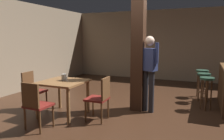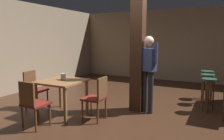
{
  "view_description": "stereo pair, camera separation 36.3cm",
  "coord_description": "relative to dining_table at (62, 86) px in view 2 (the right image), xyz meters",
  "views": [
    {
      "loc": [
        1.33,
        -4.44,
        1.67
      ],
      "look_at": [
        -0.7,
        0.34,
        0.92
      ],
      "focal_mm": 35.0,
      "sensor_mm": 36.0,
      "label": 1
    },
    {
      "loc": [
        1.66,
        -4.28,
        1.67
      ],
      "look_at": [
        -0.7,
        0.34,
        0.92
      ],
      "focal_mm": 35.0,
      "sensor_mm": 36.0,
      "label": 2
    }
  ],
  "objects": [
    {
      "name": "ground_plane",
      "position": [
        1.44,
        0.62,
        -0.63
      ],
      "size": [
        10.8,
        10.8,
        0.0
      ],
      "primitive_type": "plane",
      "color": "#382114"
    },
    {
      "name": "wall_back",
      "position": [
        1.44,
        5.12,
        0.77
      ],
      "size": [
        8.0,
        0.1,
        2.8
      ],
      "primitive_type": "cube",
      "color": "gray",
      "rests_on": "ground_plane"
    },
    {
      "name": "wall_left",
      "position": [
        -2.56,
        0.62,
        0.77
      ],
      "size": [
        0.1,
        9.0,
        2.8
      ],
      "primitive_type": "cube",
      "color": "gray",
      "rests_on": "ground_plane"
    },
    {
      "name": "pillar",
      "position": [
        1.37,
        1.01,
        0.77
      ],
      "size": [
        0.28,
        0.28,
        2.8
      ],
      "primitive_type": "cube",
      "color": "#382114",
      "rests_on": "ground_plane"
    },
    {
      "name": "dining_table",
      "position": [
        0.0,
        0.0,
        0.0
      ],
      "size": [
        0.91,
        0.91,
        0.76
      ],
      "color": "brown",
      "rests_on": "ground_plane"
    },
    {
      "name": "chair_east",
      "position": [
        0.88,
        0.03,
        -0.12
      ],
      "size": [
        0.43,
        0.43,
        0.89
      ],
      "color": "maroon",
      "rests_on": "ground_plane"
    },
    {
      "name": "chair_south",
      "position": [
        0.02,
        -0.86,
        -0.12
      ],
      "size": [
        0.43,
        0.43,
        0.89
      ],
      "color": "maroon",
      "rests_on": "ground_plane"
    },
    {
      "name": "chair_west",
      "position": [
        -0.87,
        0.01,
        -0.12
      ],
      "size": [
        0.45,
        0.45,
        0.89
      ],
      "color": "maroon",
      "rests_on": "ground_plane"
    },
    {
      "name": "napkin_cup",
      "position": [
        -0.03,
        0.09,
        0.2
      ],
      "size": [
        0.11,
        0.11,
        0.14
      ],
      "primitive_type": "cylinder",
      "color": "beige",
      "rests_on": "dining_table"
    },
    {
      "name": "salt_shaker",
      "position": [
        0.07,
        0.04,
        0.18
      ],
      "size": [
        0.03,
        0.03,
        0.09
      ],
      "primitive_type": "cylinder",
      "color": "silver",
      "rests_on": "dining_table"
    },
    {
      "name": "standing_person",
      "position": [
        1.64,
        0.97,
        0.38
      ],
      "size": [
        0.46,
        0.31,
        1.72
      ],
      "color": "navy",
      "rests_on": "ground_plane"
    },
    {
      "name": "bar_stool_near",
      "position": [
        2.85,
        1.61,
        -0.06
      ],
      "size": [
        0.32,
        0.32,
        0.77
      ],
      "color": "#1E3828",
      "rests_on": "ground_plane"
    },
    {
      "name": "bar_stool_mid",
      "position": [
        2.79,
        2.28,
        -0.06
      ],
      "size": [
        0.34,
        0.34,
        0.77
      ],
      "color": "#1E3828",
      "rests_on": "ground_plane"
    },
    {
      "name": "bar_stool_far",
      "position": [
        2.74,
        2.8,
        -0.05
      ],
      "size": [
        0.34,
        0.34,
        0.78
      ],
      "color": "#1E3828",
      "rests_on": "ground_plane"
    }
  ]
}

